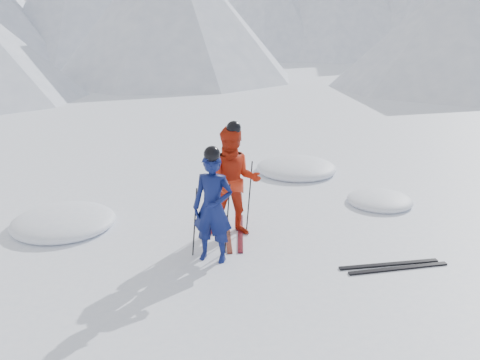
{
  "coord_description": "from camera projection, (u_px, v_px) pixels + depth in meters",
  "views": [
    {
      "loc": [
        -2.7,
        -8.05,
        3.87
      ],
      "look_at": [
        -1.93,
        0.5,
        1.1
      ],
      "focal_mm": 38.0,
      "sensor_mm": 36.0,
      "label": 1
    }
  ],
  "objects": [
    {
      "name": "ground",
      "position": [
        350.0,
        244.0,
        9.05
      ],
      "size": [
        160.0,
        160.0,
        0.0
      ],
      "primitive_type": "plane",
      "color": "white",
      "rests_on": "ground"
    },
    {
      "name": "skier_blue",
      "position": [
        213.0,
        208.0,
        8.21
      ],
      "size": [
        0.78,
        0.65,
        1.84
      ],
      "primitive_type": "imported",
      "rotation": [
        0.0,
        0.0,
        -0.37
      ],
      "color": "#0D164F",
      "rests_on": "ground"
    },
    {
      "name": "skier_red",
      "position": [
        234.0,
        182.0,
        9.18
      ],
      "size": [
        1.03,
        0.82,
        2.03
      ],
      "primitive_type": "imported",
      "rotation": [
        0.0,
        0.0,
        -0.06
      ],
      "color": "red",
      "rests_on": "ground"
    },
    {
      "name": "pole_blue_left",
      "position": [
        195.0,
        222.0,
        8.42
      ],
      "size": [
        0.12,
        0.09,
        1.22
      ],
      "primitive_type": "cylinder",
      "rotation": [
        0.05,
        0.08,
        0.0
      ],
      "color": "black",
      "rests_on": "ground"
    },
    {
      "name": "pole_blue_right",
      "position": [
        227.0,
        219.0,
        8.56
      ],
      "size": [
        0.12,
        0.07,
        1.23
      ],
      "primitive_type": "cylinder",
      "rotation": [
        -0.04,
        0.08,
        0.0
      ],
      "color": "black",
      "rests_on": "ground"
    },
    {
      "name": "pole_red_left",
      "position": [
        217.0,
        196.0,
        9.49
      ],
      "size": [
        0.13,
        0.1,
        1.35
      ],
      "primitive_type": "cylinder",
      "rotation": [
        0.06,
        0.08,
        0.0
      ],
      "color": "black",
      "rests_on": "ground"
    },
    {
      "name": "pole_red_right",
      "position": [
        249.0,
        196.0,
        9.45
      ],
      "size": [
        0.13,
        0.09,
        1.35
      ],
      "primitive_type": "cylinder",
      "rotation": [
        -0.05,
        0.08,
        0.0
      ],
      "color": "black",
      "rests_on": "ground"
    },
    {
      "name": "ski_worn_left",
      "position": [
        228.0,
        233.0,
        9.47
      ],
      "size": [
        0.13,
        1.7,
        0.03
      ],
      "primitive_type": "cube",
      "rotation": [
        0.0,
        0.0,
        -0.02
      ],
      "color": "black",
      "rests_on": "ground"
    },
    {
      "name": "ski_worn_right",
      "position": [
        240.0,
        233.0,
        9.5
      ],
      "size": [
        0.24,
        1.7,
        0.03
      ],
      "primitive_type": "cube",
      "rotation": [
        0.0,
        0.0,
        -0.09
      ],
      "color": "black",
      "rests_on": "ground"
    },
    {
      "name": "ski_loose_a",
      "position": [
        389.0,
        264.0,
        8.28
      ],
      "size": [
        1.7,
        0.23,
        0.03
      ],
      "primitive_type": "cube",
      "rotation": [
        0.0,
        0.0,
        1.66
      ],
      "color": "black",
      "rests_on": "ground"
    },
    {
      "name": "ski_loose_b",
      "position": [
        398.0,
        268.0,
        8.15
      ],
      "size": [
        1.7,
        0.29,
        0.03
      ],
      "primitive_type": "cube",
      "rotation": [
        0.0,
        0.0,
        1.69
      ],
      "color": "black",
      "rests_on": "ground"
    },
    {
      "name": "snow_lumps",
      "position": [
        244.0,
        198.0,
        11.34
      ],
      "size": [
        9.65,
        7.74,
        0.46
      ],
      "color": "white",
      "rests_on": "ground"
    }
  ]
}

